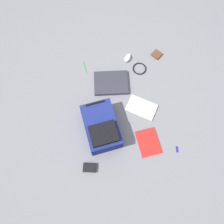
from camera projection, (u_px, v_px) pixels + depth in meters
ground_plane at (115, 111)px, 2.34m from camera, size 4.11×4.11×0.00m
backpack at (101, 127)px, 2.19m from camera, size 0.33×0.46×0.21m
laptop at (111, 83)px, 2.43m from camera, size 0.36×0.29×0.03m
book_manual at (142, 108)px, 2.34m from camera, size 0.32×0.29×0.02m
book_red at (148, 142)px, 2.22m from camera, size 0.21×0.26×0.01m
computer_mouse at (128, 58)px, 2.53m from camera, size 0.10×0.12×0.04m
cable_coil at (139, 69)px, 2.50m from camera, size 0.14×0.14×0.01m
power_brick at (90, 168)px, 2.13m from camera, size 0.13×0.10×0.03m
pen_black at (85, 67)px, 2.51m from camera, size 0.02×0.15×0.01m
earbud_pouch at (157, 54)px, 2.55m from camera, size 0.13×0.13×0.02m
usb_stick at (177, 149)px, 2.20m from camera, size 0.02×0.06×0.01m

